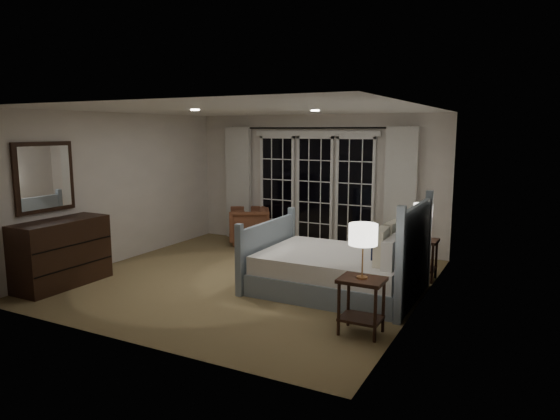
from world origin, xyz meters
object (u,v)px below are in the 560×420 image
at_px(lamp_left, 363,235).
at_px(armchair, 249,225).
at_px(nightstand_left, 361,297).
at_px(lamp_right, 423,211).
at_px(dresser, 61,253).
at_px(bed, 340,269).
at_px(nightstand_right, 421,253).

height_order(lamp_left, armchair, lamp_left).
distance_m(nightstand_left, lamp_right, 2.45).
xyz_separation_m(lamp_right, dresser, (-4.51, -2.67, -0.56)).
relative_size(lamp_left, armchair, 0.77).
xyz_separation_m(bed, lamp_left, (0.72, -1.26, 0.78)).
distance_m(lamp_left, dresser, 4.42).
height_order(lamp_left, dresser, lamp_left).
bearing_deg(nightstand_left, nightstand_right, 86.49).
bearing_deg(bed, dresser, -156.78).
xyz_separation_m(nightstand_right, armchair, (-3.52, 0.89, -0.04)).
xyz_separation_m(nightstand_left, dresser, (-4.36, -0.31, 0.06)).
height_order(armchair, dresser, dresser).
xyz_separation_m(armchair, dresser, (-0.99, -3.56, 0.12)).
distance_m(nightstand_left, lamp_left, 0.69).
bearing_deg(lamp_left, nightstand_left, 0.00).
relative_size(bed, lamp_right, 4.10).
relative_size(nightstand_left, dresser, 0.47).
height_order(nightstand_left, dresser, dresser).
height_order(lamp_right, armchair, lamp_right).
distance_m(bed, nightstand_left, 1.45).
bearing_deg(armchair, nightstand_right, 45.08).
distance_m(bed, dresser, 3.97).
xyz_separation_m(nightstand_right, lamp_right, (-0.00, -0.00, 0.64)).
bearing_deg(bed, lamp_right, 52.07).
distance_m(nightstand_right, dresser, 5.24).
bearing_deg(dresser, armchair, 74.46).
height_order(nightstand_right, dresser, dresser).
xyz_separation_m(lamp_right, armchair, (-3.52, 0.89, -0.68)).
distance_m(nightstand_left, armchair, 4.69).
bearing_deg(dresser, lamp_right, 30.64).
relative_size(lamp_left, dresser, 0.45).
bearing_deg(nightstand_right, dresser, -149.36).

